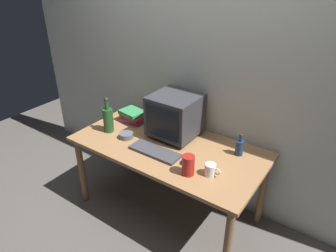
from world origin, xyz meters
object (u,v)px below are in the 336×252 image
object	(u,v)px
bottle_short	(240,147)
metal_canister	(188,165)
computer_mouse	(186,160)
book_stack	(133,116)
mug	(211,170)
cd_spindle	(126,135)
keyboard	(155,152)
bottle_tall	(108,119)
crt_monitor	(175,115)

from	to	relation	value
bottle_short	metal_canister	bearing A→B (deg)	-113.99
computer_mouse	metal_canister	bearing A→B (deg)	-53.13
book_stack	mug	xyz separation A→B (m)	(0.98, -0.32, -0.01)
cd_spindle	keyboard	bearing A→B (deg)	-8.05
bottle_tall	bottle_short	size ratio (longest dim) A/B	1.73
cd_spindle	bottle_short	bearing A→B (deg)	19.24
computer_mouse	metal_canister	xyz separation A→B (m)	(0.09, -0.11, 0.06)
crt_monitor	computer_mouse	xyz separation A→B (m)	(0.29, -0.29, -0.17)
bottle_short	cd_spindle	distance (m)	0.95
book_stack	mug	size ratio (longest dim) A/B	2.05
metal_canister	keyboard	bearing A→B (deg)	167.48
bottle_tall	cd_spindle	bearing A→B (deg)	-0.23
bottle_tall	computer_mouse	bearing A→B (deg)	-1.38
keyboard	book_stack	size ratio (longest dim) A/B	1.71
crt_monitor	metal_canister	size ratio (longest dim) A/B	2.60
crt_monitor	cd_spindle	world-z (taller)	crt_monitor
keyboard	mug	size ratio (longest dim) A/B	3.50
metal_canister	bottle_tall	bearing A→B (deg)	171.92
crt_monitor	mug	size ratio (longest dim) A/B	3.25
mug	book_stack	bearing A→B (deg)	162.26
book_stack	metal_canister	bearing A→B (deg)	-24.91
computer_mouse	bottle_tall	distance (m)	0.82
crt_monitor	cd_spindle	xyz separation A→B (m)	(-0.31, -0.28, -0.17)
bottle_short	metal_canister	size ratio (longest dim) A/B	1.23
keyboard	cd_spindle	distance (m)	0.34
mug	cd_spindle	xyz separation A→B (m)	(-0.83, 0.05, -0.02)
crt_monitor	bottle_short	size ratio (longest dim) A/B	2.11
keyboard	crt_monitor	bearing A→B (deg)	94.63
crt_monitor	bottle_short	world-z (taller)	crt_monitor
crt_monitor	bottle_tall	bearing A→B (deg)	-152.07
mug	metal_canister	distance (m)	0.16
bottle_tall	cd_spindle	distance (m)	0.23
bottle_tall	crt_monitor	bearing A→B (deg)	27.93
bottle_tall	cd_spindle	xyz separation A→B (m)	(0.20, -0.00, -0.10)
book_stack	metal_canister	xyz separation A→B (m)	(0.85, -0.39, 0.02)
crt_monitor	metal_canister	bearing A→B (deg)	-46.59
keyboard	metal_canister	bearing A→B (deg)	-12.48
bottle_tall	metal_canister	world-z (taller)	bottle_tall
computer_mouse	mug	distance (m)	0.23
book_stack	cd_spindle	world-z (taller)	book_stack
crt_monitor	book_stack	bearing A→B (deg)	-178.89
bottle_tall	mug	size ratio (longest dim) A/B	2.67
mug	keyboard	bearing A→B (deg)	-179.97
keyboard	bottle_tall	distance (m)	0.56
keyboard	cd_spindle	size ratio (longest dim) A/B	3.50
keyboard	computer_mouse	xyz separation A→B (m)	(0.27, 0.03, 0.01)
computer_mouse	book_stack	world-z (taller)	book_stack
computer_mouse	cd_spindle	world-z (taller)	cd_spindle
computer_mouse	bottle_short	world-z (taller)	bottle_short
computer_mouse	mug	size ratio (longest dim) A/B	0.83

